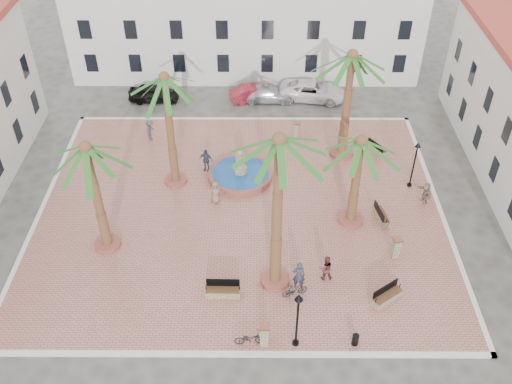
# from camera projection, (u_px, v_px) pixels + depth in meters

# --- Properties ---
(ground) EXTENTS (120.00, 120.00, 0.00)m
(ground) POSITION_uv_depth(u_px,v_px,m) (241.00, 211.00, 37.22)
(ground) COLOR #56544F
(ground) RESTS_ON ground
(plaza) EXTENTS (26.00, 22.00, 0.15)m
(plaza) POSITION_uv_depth(u_px,v_px,m) (241.00, 210.00, 37.17)
(plaza) COLOR #B06B5C
(plaza) RESTS_ON ground
(kerb_n) EXTENTS (26.30, 0.30, 0.16)m
(kerb_n) POSITION_uv_depth(u_px,v_px,m) (244.00, 119.00, 45.65)
(kerb_n) COLOR silver
(kerb_n) RESTS_ON ground
(kerb_s) EXTENTS (26.30, 0.30, 0.16)m
(kerb_s) POSITION_uv_depth(u_px,v_px,m) (235.00, 354.00, 28.69)
(kerb_s) COLOR silver
(kerb_s) RESTS_ON ground
(kerb_e) EXTENTS (0.30, 22.30, 0.16)m
(kerb_e) POSITION_uv_depth(u_px,v_px,m) (440.00, 210.00, 37.12)
(kerb_e) COLOR silver
(kerb_e) RESTS_ON ground
(kerb_w) EXTENTS (0.30, 22.30, 0.16)m
(kerb_w) POSITION_uv_depth(u_px,v_px,m) (42.00, 209.00, 37.21)
(kerb_w) COLOR silver
(kerb_w) RESTS_ON ground
(building_north) EXTENTS (30.40, 7.40, 9.50)m
(building_north) POSITION_uv_depth(u_px,v_px,m) (246.00, 18.00, 49.60)
(building_north) COLOR silver
(building_north) RESTS_ON ground
(fountain) EXTENTS (4.47, 4.47, 2.31)m
(fountain) POSITION_uv_depth(u_px,v_px,m) (240.00, 173.00, 39.54)
(fountain) COLOR #A55243
(fountain) RESTS_ON plaza
(palm_nw) EXTENTS (4.88, 4.88, 8.38)m
(palm_nw) POSITION_uv_depth(u_px,v_px,m) (165.00, 89.00, 34.76)
(palm_nw) COLOR #A55243
(palm_nw) RESTS_ON plaza
(palm_sw) EXTENTS (5.11, 5.11, 7.60)m
(palm_sw) POSITION_uv_depth(u_px,v_px,m) (88.00, 160.00, 30.49)
(palm_sw) COLOR #A55243
(palm_sw) RESTS_ON plaza
(palm_s) EXTENTS (5.31, 5.31, 10.09)m
(palm_s) POSITION_uv_depth(u_px,v_px,m) (279.00, 157.00, 26.76)
(palm_s) COLOR #A55243
(palm_s) RESTS_ON plaza
(palm_e) EXTENTS (5.23, 5.23, 6.49)m
(palm_e) POSITION_uv_depth(u_px,v_px,m) (360.00, 153.00, 32.89)
(palm_e) COLOR #A55243
(palm_e) RESTS_ON plaza
(palm_ne) EXTENTS (5.61, 5.61, 8.30)m
(palm_ne) POSITION_uv_depth(u_px,v_px,m) (351.00, 68.00, 37.39)
(palm_ne) COLOR #A55243
(palm_ne) RESTS_ON plaza
(bench_s) EXTENTS (1.96, 0.62, 1.03)m
(bench_s) POSITION_uv_depth(u_px,v_px,m) (223.00, 291.00, 31.39)
(bench_s) COLOR gray
(bench_s) RESTS_ON plaza
(bench_se) EXTENTS (1.90, 1.58, 1.01)m
(bench_se) POSITION_uv_depth(u_px,v_px,m) (387.00, 297.00, 31.10)
(bench_se) COLOR gray
(bench_se) RESTS_ON plaza
(bench_e) EXTENTS (0.86, 1.83, 0.93)m
(bench_e) POSITION_uv_depth(u_px,v_px,m) (381.00, 216.00, 36.24)
(bench_e) COLOR gray
(bench_e) RESTS_ON plaza
(bench_ne) EXTENTS (1.38, 1.70, 0.90)m
(bench_ne) POSITION_uv_depth(u_px,v_px,m) (377.00, 149.00, 41.92)
(bench_ne) COLOR gray
(bench_ne) RESTS_ON plaza
(lamppost_s) EXTENTS (0.42, 0.42, 3.82)m
(lamppost_s) POSITION_uv_depth(u_px,v_px,m) (298.00, 311.00, 27.45)
(lamppost_s) COLOR black
(lamppost_s) RESTS_ON plaza
(lamppost_e) EXTENTS (0.39, 0.39, 3.59)m
(lamppost_e) POSITION_uv_depth(u_px,v_px,m) (416.00, 157.00, 37.46)
(lamppost_e) COLOR black
(lamppost_e) RESTS_ON plaza
(bollard_se) EXTENTS (0.55, 0.55, 1.48)m
(bollard_se) POSITION_uv_depth(u_px,v_px,m) (264.00, 334.00, 28.61)
(bollard_se) COLOR gray
(bollard_se) RESTS_ON plaza
(bollard_n) EXTENTS (0.52, 0.52, 1.23)m
(bollard_n) POSITION_uv_depth(u_px,v_px,m) (297.00, 129.00, 43.22)
(bollard_n) COLOR gray
(bollard_n) RESTS_ON plaza
(bollard_e) EXTENTS (0.60, 0.60, 1.44)m
(bollard_e) POSITION_uv_depth(u_px,v_px,m) (396.00, 247.00, 33.39)
(bollard_e) COLOR gray
(bollard_e) RESTS_ON plaza
(litter_bin) EXTENTS (0.35, 0.35, 0.68)m
(litter_bin) POSITION_uv_depth(u_px,v_px,m) (355.00, 340.00, 28.87)
(litter_bin) COLOR black
(litter_bin) RESTS_ON plaza
(cyclist_a) EXTENTS (0.71, 0.47, 1.93)m
(cyclist_a) POSITION_uv_depth(u_px,v_px,m) (299.00, 275.00, 31.39)
(cyclist_a) COLOR #2C3241
(cyclist_a) RESTS_ON plaza
(bicycle_a) EXTENTS (1.61, 0.66, 0.83)m
(bicycle_a) POSITION_uv_depth(u_px,v_px,m) (250.00, 338.00, 28.84)
(bicycle_a) COLOR black
(bicycle_a) RESTS_ON plaza
(cyclist_b) EXTENTS (0.83, 0.66, 1.68)m
(cyclist_b) POSITION_uv_depth(u_px,v_px,m) (326.00, 268.00, 31.99)
(cyclist_b) COLOR #5D2B26
(cyclist_b) RESTS_ON plaza
(bicycle_b) EXTENTS (1.53, 0.88, 0.89)m
(bicycle_b) POSITION_uv_depth(u_px,v_px,m) (295.00, 290.00, 31.26)
(bicycle_b) COLOR black
(bicycle_b) RESTS_ON plaza
(pedestrian_fountain_a) EXTENTS (0.88, 0.67, 1.61)m
(pedestrian_fountain_a) POSITION_uv_depth(u_px,v_px,m) (215.00, 192.00, 37.17)
(pedestrian_fountain_a) COLOR #8A6E5D
(pedestrian_fountain_a) RESTS_ON plaza
(pedestrian_fountain_b) EXTENTS (1.09, 0.66, 1.74)m
(pedestrian_fountain_b) POSITION_uv_depth(u_px,v_px,m) (206.00, 160.00, 39.82)
(pedestrian_fountain_b) COLOR #323F51
(pedestrian_fountain_b) RESTS_ON plaza
(pedestrian_north) EXTENTS (0.82, 1.20, 1.72)m
(pedestrian_north) POSITION_uv_depth(u_px,v_px,m) (150.00, 130.00, 42.74)
(pedestrian_north) COLOR #47464A
(pedestrian_north) RESTS_ON plaza
(pedestrian_east) EXTENTS (0.89, 1.50, 1.54)m
(pedestrian_east) POSITION_uv_depth(u_px,v_px,m) (426.00, 193.00, 37.20)
(pedestrian_east) COLOR gray
(pedestrian_east) RESTS_ON plaza
(car_black) EXTENTS (4.21, 1.77, 1.42)m
(car_black) POSITION_uv_depth(u_px,v_px,m) (154.00, 93.00, 47.62)
(car_black) COLOR black
(car_black) RESTS_ON ground
(car_red) EXTENTS (4.24, 2.55, 1.32)m
(car_red) POSITION_uv_depth(u_px,v_px,m) (254.00, 93.00, 47.78)
(car_red) COLOR maroon
(car_red) RESTS_ON ground
(car_silver) EXTENTS (4.46, 1.90, 1.28)m
(car_silver) POSITION_uv_depth(u_px,v_px,m) (268.00, 94.00, 47.68)
(car_silver) COLOR silver
(car_silver) RESTS_ON ground
(car_white) EXTENTS (5.83, 3.31, 1.53)m
(car_white) POSITION_uv_depth(u_px,v_px,m) (313.00, 91.00, 47.82)
(car_white) COLOR white
(car_white) RESTS_ON ground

